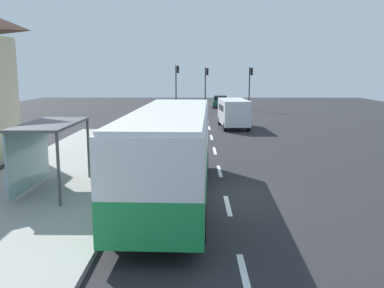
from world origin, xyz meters
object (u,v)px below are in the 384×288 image
(white_van, at_px, (233,111))
(recycling_bin_green, at_px, (115,166))
(bus, at_px, (171,149))
(sedan_near, at_px, (220,101))
(recycling_bin_yellow, at_px, (112,169))
(bus_shelter, at_px, (42,139))
(traffic_light_far_side, at_px, (177,80))
(traffic_light_near_side, at_px, (250,82))
(traffic_light_median, at_px, (206,82))

(white_van, distance_m, recycling_bin_green, 18.07)
(bus, height_order, sedan_near, bus)
(bus, relative_size, recycling_bin_green, 11.67)
(bus, bearing_deg, recycling_bin_yellow, 142.82)
(bus, distance_m, bus_shelter, 4.75)
(recycling_bin_green, bearing_deg, traffic_light_far_side, 88.11)
(white_van, height_order, traffic_light_near_side, traffic_light_near_side)
(recycling_bin_green, bearing_deg, traffic_light_near_side, 73.33)
(recycling_bin_yellow, relative_size, bus_shelter, 0.24)
(bus, xyz_separation_m, white_van, (3.91, 19.48, -0.50))
(bus, height_order, bus_shelter, bus)
(white_van, xyz_separation_m, traffic_light_far_side, (-5.30, 16.31, 2.15))
(white_van, height_order, bus_shelter, bus_shelter)
(traffic_light_median, relative_size, bus_shelter, 1.25)
(bus, bearing_deg, traffic_light_near_side, 78.36)
(recycling_bin_green, bearing_deg, white_van, 69.25)
(sedan_near, relative_size, bus_shelter, 1.12)
(traffic_light_near_side, relative_size, traffic_light_median, 1.00)
(recycling_bin_yellow, distance_m, recycling_bin_green, 0.70)
(white_van, height_order, recycling_bin_yellow, white_van)
(traffic_light_near_side, bearing_deg, bus_shelter, -109.10)
(traffic_light_near_side, distance_m, traffic_light_far_side, 8.64)
(white_van, relative_size, traffic_light_far_side, 1.00)
(bus, height_order, recycling_bin_green, bus)
(sedan_near, xyz_separation_m, traffic_light_median, (-1.90, -2.81, 2.54))
(recycling_bin_green, relative_size, traffic_light_near_side, 0.19)
(bus_shelter, bearing_deg, white_van, 65.48)
(bus, bearing_deg, white_van, 78.65)
(recycling_bin_yellow, relative_size, traffic_light_median, 0.19)
(white_van, bearing_deg, recycling_bin_yellow, -110.00)
(traffic_light_near_side, bearing_deg, white_van, -102.01)
(recycling_bin_green, xyz_separation_m, traffic_light_median, (4.60, 34.00, 2.68))
(bus_shelter, bearing_deg, traffic_light_near_side, 70.90)
(traffic_light_median, bearing_deg, bus, -93.30)
(bus, height_order, recycling_bin_yellow, bus)
(recycling_bin_yellow, relative_size, traffic_light_near_side, 0.19)
(bus, bearing_deg, traffic_light_far_side, 92.23)
(traffic_light_near_side, bearing_deg, recycling_bin_yellow, -106.33)
(bus, bearing_deg, bus_shelter, 172.81)
(recycling_bin_yellow, height_order, recycling_bin_green, same)
(white_van, bearing_deg, traffic_light_near_side, 77.99)
(sedan_near, bearing_deg, traffic_light_far_side, -146.23)
(bus, relative_size, traffic_light_near_side, 2.20)
(traffic_light_median, bearing_deg, traffic_light_near_side, -17.42)
(recycling_bin_green, bearing_deg, traffic_light_median, 82.30)
(sedan_near, height_order, recycling_bin_green, sedan_near)
(bus, distance_m, recycling_bin_yellow, 3.34)
(recycling_bin_yellow, xyz_separation_m, traffic_light_median, (4.60, 34.70, 2.68))
(recycling_bin_yellow, distance_m, traffic_light_median, 35.10)
(traffic_light_far_side, height_order, traffic_light_median, traffic_light_far_side)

